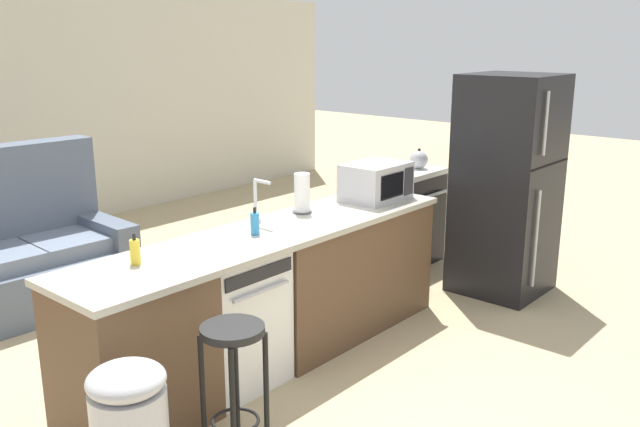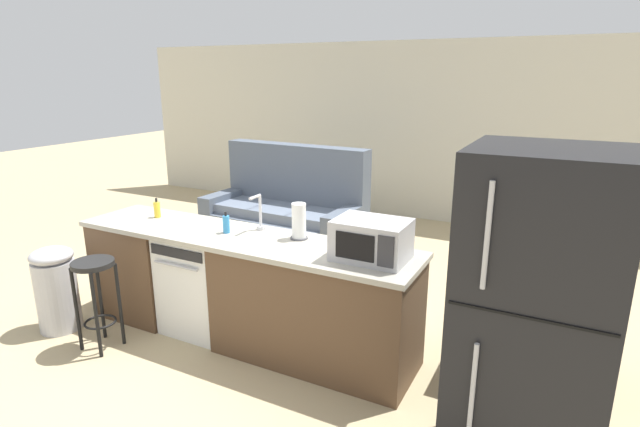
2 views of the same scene
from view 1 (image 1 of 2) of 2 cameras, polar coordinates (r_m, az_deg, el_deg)
The scene contains 12 objects.
ground_plane at distance 4.60m, azimuth -5.23°, elevation -12.66°, with size 24.00×24.00×0.00m, color tan.
kitchen_counter at distance 4.57m, azimuth -3.17°, elevation -6.97°, with size 2.94×0.66×0.90m.
dishwasher at distance 4.26m, azimuth -7.80°, elevation -8.75°, with size 0.58×0.61×0.84m.
stove_range at distance 6.45m, azimuth 6.41°, elevation -0.22°, with size 0.76×0.68×0.90m.
refrigerator at distance 5.81m, azimuth 15.46°, elevation 2.29°, with size 0.72×0.73×1.82m.
microwave at distance 5.15m, azimuth 4.75°, elevation 2.71°, with size 0.50×0.37×0.28m.
sink_faucet at distance 4.50m, azimuth -5.33°, elevation 0.81°, with size 0.07×0.18×0.30m.
paper_towel_roll at distance 4.74m, azimuth -1.52°, elevation 1.68°, with size 0.14×0.14×0.28m.
soap_bottle at distance 4.25m, azimuth -5.50°, elevation -0.83°, with size 0.06×0.06×0.18m.
dish_soap_bottle at distance 3.82m, azimuth -15.31°, elevation -3.12°, with size 0.06×0.06×0.18m.
kettle at distance 6.41m, azimuth 8.33°, elevation 4.51°, with size 0.21×0.17×0.19m.
bar_stool at distance 3.46m, azimuth -7.29°, elevation -12.50°, with size 0.32×0.32×0.74m.
Camera 1 is at (-2.80, -2.97, 2.12)m, focal length 38.00 mm.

